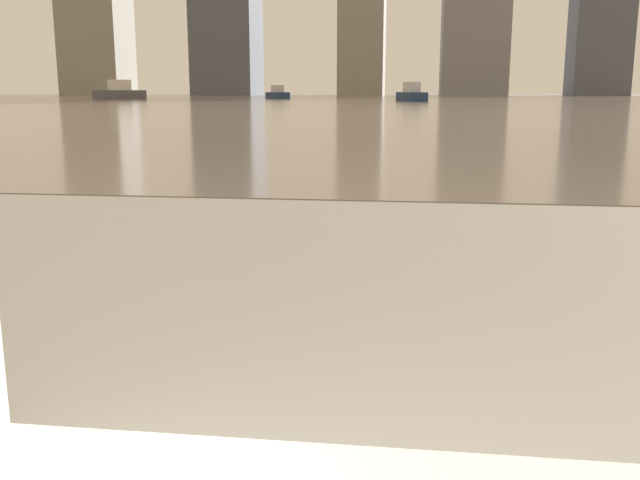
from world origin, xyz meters
name	(u,v)px	position (x,y,z in m)	size (l,w,h in m)	color
harbor_water	(414,102)	(0.00, 62.00, 0.01)	(180.00, 110.00, 0.01)	gray
harbor_boat_1	(277,94)	(-15.06, 79.03, 0.53)	(3.26, 4.00, 1.46)	navy
harbor_boat_3	(412,94)	(-0.25, 63.59, 0.59)	(2.83, 4.64, 1.65)	navy
harbor_boat_4	(120,92)	(-29.88, 70.97, 0.70)	(4.37, 5.36, 1.96)	#4C4C51
skyline_tower_2	(363,21)	(-8.65, 118.00, 11.61)	(7.01, 10.78, 23.22)	gray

